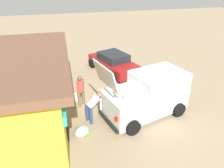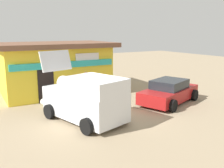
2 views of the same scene
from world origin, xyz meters
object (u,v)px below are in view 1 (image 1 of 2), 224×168
customer_bending (93,105)px  paint_bucket (75,97)px  vendor_standing (80,89)px  parked_sedan (113,63)px  unloaded_banana_pile (82,132)px  delivery_van (147,95)px  storefront_bar (16,93)px

customer_bending → paint_bucket: customer_bending is taller
vendor_standing → customer_bending: (-1.38, -0.39, -0.15)m
parked_sedan → vendor_standing: 4.74m
unloaded_banana_pile → parked_sedan: bearing=-26.1°
delivery_van → unloaded_banana_pile: bearing=104.7°
delivery_van → paint_bucket: 3.96m
delivery_van → unloaded_banana_pile: delivery_van is taller
customer_bending → unloaded_banana_pile: bearing=144.4°
parked_sedan → unloaded_banana_pile: 6.85m
storefront_bar → unloaded_banana_pile: size_ratio=8.51×
delivery_van → vendor_standing: delivery_van is taller
delivery_van → vendor_standing: bearing=64.8°
delivery_van → parked_sedan: bearing=3.1°
storefront_bar → customer_bending: size_ratio=5.40×
vendor_standing → paint_bucket: vendor_standing is taller
storefront_bar → customer_bending: bearing=-99.1°
customer_bending → paint_bucket: bearing=17.8°
vendor_standing → customer_bending: bearing=-164.4°
storefront_bar → vendor_standing: storefront_bar is taller
parked_sedan → paint_bucket: parked_sedan is taller
delivery_van → vendor_standing: (1.42, 3.02, -0.03)m
delivery_van → unloaded_banana_pile: 3.50m
vendor_standing → unloaded_banana_pile: size_ratio=2.00×
unloaded_banana_pile → paint_bucket: unloaded_banana_pile is taller
storefront_bar → paint_bucket: bearing=-59.0°
customer_bending → delivery_van: bearing=-91.0°
delivery_van → paint_bucket: bearing=58.0°
vendor_standing → paint_bucket: (0.63, 0.26, -0.81)m
storefront_bar → customer_bending: storefront_bar is taller
storefront_bar → parked_sedan: bearing=-49.3°
storefront_bar → customer_bending: 3.30m
customer_bending → unloaded_banana_pile: (-0.91, 0.65, -0.66)m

